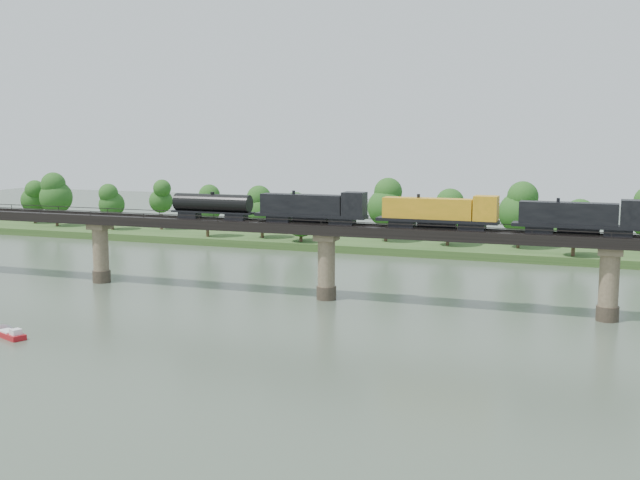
% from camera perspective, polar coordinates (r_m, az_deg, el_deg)
% --- Properties ---
extents(ground, '(400.00, 400.00, 0.00)m').
position_cam_1_polar(ground, '(94.41, -5.66, -7.84)').
color(ground, '#3A4939').
rests_on(ground, ground).
extents(far_bank, '(300.00, 24.00, 1.60)m').
position_cam_1_polar(far_bank, '(173.25, 6.51, -0.33)').
color(far_bank, '#2E4F1F').
rests_on(far_bank, ground).
extents(bridge, '(236.00, 30.00, 11.50)m').
position_cam_1_polar(bridge, '(120.31, 0.46, -1.69)').
color(bridge, '#473A2D').
rests_on(bridge, ground).
extents(bridge_superstructure, '(220.00, 4.90, 0.75)m').
position_cam_1_polar(bridge_superstructure, '(119.41, 0.46, 1.30)').
color(bridge_superstructure, black).
rests_on(bridge_superstructure, bridge).
extents(far_treeline, '(289.06, 17.54, 13.60)m').
position_cam_1_polar(far_treeline, '(170.07, 3.51, 2.28)').
color(far_treeline, '#382619').
rests_on(far_treeline, far_bank).
extents(freight_train, '(70.24, 2.74, 4.83)m').
position_cam_1_polar(freight_train, '(116.17, 5.32, 2.08)').
color(freight_train, black).
rests_on(freight_train, bridge).
extents(motorboat, '(5.11, 3.46, 1.35)m').
position_cam_1_polar(motorboat, '(106.35, -21.12, -6.28)').
color(motorboat, '#A31218').
rests_on(motorboat, ground).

